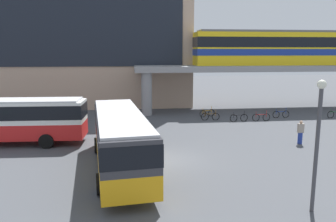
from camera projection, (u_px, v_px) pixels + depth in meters
ground_plane at (154, 125)px, 30.05m from camera, size 120.00×120.00×0.00m
station_building at (83, 31)px, 41.86m from camera, size 26.08×12.70×18.16m
elevated_platform at (283, 71)px, 37.92m from camera, size 33.85×6.32×5.02m
train at (288, 47)px, 37.51m from camera, size 21.46×2.96×3.84m
bus_main at (120, 135)px, 18.23m from camera, size 3.76×11.25×3.22m
bus_secondary at (5, 117)px, 23.31m from camera, size 11.14×3.11×3.22m
bicycle_green at (336, 114)px, 33.03m from camera, size 1.79×0.11×1.04m
bicycle_red at (261, 117)px, 31.57m from camera, size 1.79×0.10×1.04m
bicycle_brown at (210, 116)px, 31.92m from camera, size 1.79×0.20×1.04m
bicycle_orange at (207, 113)px, 33.66m from camera, size 1.69×0.71×1.04m
bicycle_black at (239, 118)px, 31.29m from camera, size 1.79×0.20×1.04m
bicycle_blue at (281, 114)px, 33.12m from camera, size 1.79×0.16×1.04m
pedestrian_by_bike_rack at (116, 127)px, 25.82m from camera, size 0.45×0.48×1.63m
pedestrian_at_kerb at (300, 133)px, 23.66m from camera, size 0.42×0.32×1.70m
lamp_post at (318, 135)px, 13.15m from camera, size 0.36×0.36×5.44m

